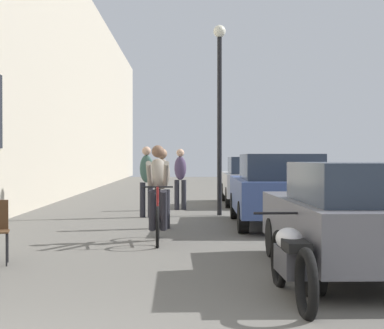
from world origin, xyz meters
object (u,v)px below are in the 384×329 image
cyclist_on_bicycle (158,196)px  pedestrian_far (180,175)px  parked_car_third (252,180)px  pedestrian_near (162,183)px  street_lamp (220,95)px  parked_car_second (277,189)px  parked_motorcycle (291,261)px  pedestrian_mid (147,177)px  parked_car_nearest (351,216)px

cyclist_on_bicycle → pedestrian_far: size_ratio=1.01×
pedestrian_far → parked_car_third: size_ratio=0.41×
pedestrian_near → street_lamp: street_lamp is taller
cyclist_on_bicycle → pedestrian_near: (-0.00, 2.09, 0.14)m
pedestrian_far → street_lamp: bearing=-58.9°
street_lamp → parked_car_second: size_ratio=1.10×
pedestrian_near → parked_motorcycle: 6.78m
pedestrian_mid → street_lamp: (1.85, 0.54, 2.11)m
pedestrian_far → parked_car_third: pedestrian_far is taller
pedestrian_near → pedestrian_far: 4.68m
pedestrian_near → parked_motorcycle: size_ratio=0.78×
cyclist_on_bicycle → parked_car_second: size_ratio=0.40×
parked_car_second → parked_car_third: parked_car_second is taller
parked_motorcycle → pedestrian_mid: bearing=102.9°
cyclist_on_bicycle → parked_motorcycle: (1.59, -4.48, -0.41)m
pedestrian_far → parked_motorcycle: size_ratio=0.81×
parked_car_nearest → parked_car_third: size_ratio=0.95×
pedestrian_mid → parked_car_nearest: 8.22m
pedestrian_far → parked_car_nearest: 10.11m
pedestrian_near → parked_car_third: pedestrian_near is taller
street_lamp → parked_car_third: (1.24, 3.62, -2.33)m
pedestrian_mid → street_lamp: bearing=16.2°
pedestrian_near → pedestrian_far: (0.36, 4.67, 0.03)m
cyclist_on_bicycle → street_lamp: size_ratio=0.36×
pedestrian_far → parked_car_second: pedestrian_far is taller
pedestrian_near → parked_car_nearest: (2.60, -5.18, -0.21)m
pedestrian_mid → parked_motorcycle: 9.26m
pedestrian_far → parked_motorcycle: 11.32m
pedestrian_far → parked_car_nearest: (2.24, -9.85, -0.24)m
parked_car_nearest → parked_car_second: bearing=91.1°
pedestrian_far → parked_car_second: size_ratio=0.39×
pedestrian_near → parked_car_second: size_ratio=0.38×
cyclist_on_bicycle → street_lamp: 5.73m
street_lamp → parked_car_nearest: (1.22, -8.16, -2.37)m
cyclist_on_bicycle → parked_car_nearest: size_ratio=0.44×
parked_car_third → parked_car_nearest: bearing=-90.1°
pedestrian_far → parked_car_third: bearing=40.5°
parked_car_third → cyclist_on_bicycle: bearing=-106.8°
parked_car_nearest → parked_motorcycle: size_ratio=1.88×
parked_car_third → parked_motorcycle: parked_car_third is taller
pedestrian_far → parked_motorcycle: bearing=-83.7°
parked_car_nearest → pedestrian_mid: bearing=111.9°
pedestrian_mid → parked_car_second: 3.57m
pedestrian_near → pedestrian_mid: 2.48m
parked_car_nearest → street_lamp: bearing=98.5°
parked_car_nearest → parked_car_third: 11.78m
cyclist_on_bicycle → pedestrian_mid: pedestrian_mid is taller
parked_car_nearest → parked_car_third: parked_car_third is taller
cyclist_on_bicycle → parked_motorcycle: bearing=-70.4°
pedestrian_far → parked_car_third: 2.98m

